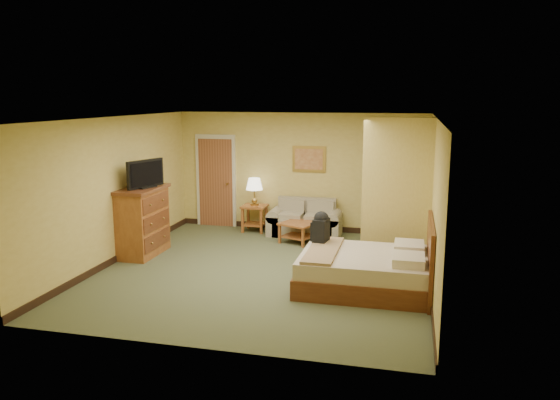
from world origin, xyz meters
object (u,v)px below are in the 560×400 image
(loveseat, at_px, (305,223))
(coffee_table, at_px, (299,228))
(dresser, at_px, (143,221))
(bed, at_px, (370,270))

(loveseat, height_order, coffee_table, loveseat)
(dresser, relative_size, bed, 0.63)
(bed, bearing_deg, dresser, 168.52)
(bed, bearing_deg, coffee_table, 124.00)
(loveseat, relative_size, coffee_table, 1.85)
(dresser, xyz_separation_m, bed, (4.29, -0.87, -0.34))
(bed, bearing_deg, loveseat, 118.08)
(loveseat, distance_m, bed, 3.43)
(coffee_table, distance_m, dresser, 3.10)
(loveseat, bearing_deg, bed, -61.92)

